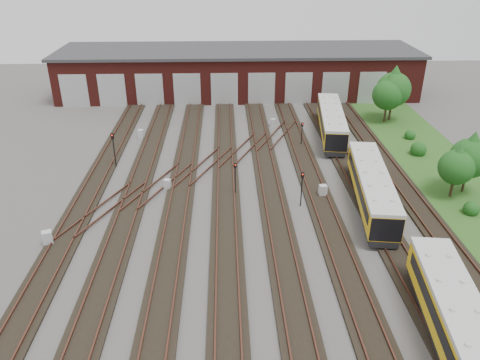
{
  "coord_description": "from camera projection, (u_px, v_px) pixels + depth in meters",
  "views": [
    {
      "loc": [
        -1.99,
        -27.63,
        19.61
      ],
      "look_at": [
        -0.81,
        7.25,
        2.0
      ],
      "focal_mm": 35.0,
      "sensor_mm": 36.0,
      "label": 1
    }
  ],
  "objects": [
    {
      "name": "relay_cabinet_0",
      "position": [
        48.0,
        238.0,
        33.89
      ],
      "size": [
        0.84,
        0.77,
        1.13
      ],
      "primitive_type": "cube",
      "rotation": [
        0.0,
        0.0,
        0.36
      ],
      "color": "#B8BBBE",
      "rests_on": "ground"
    },
    {
      "name": "grass_verge",
      "position": [
        454.0,
        182.0,
        43.04
      ],
      "size": [
        8.0,
        55.0,
        0.05
      ],
      "primitive_type": "cube",
      "color": "#204B19",
      "rests_on": "ground"
    },
    {
      "name": "maintenance_shed",
      "position": [
        238.0,
        71.0,
        67.77
      ],
      "size": [
        51.0,
        12.5,
        6.35
      ],
      "color": "#551815",
      "rests_on": "ground"
    },
    {
      "name": "relay_cabinet_1",
      "position": [
        141.0,
        134.0,
        52.68
      ],
      "size": [
        0.71,
        0.63,
        1.02
      ],
      "primitive_type": "cube",
      "rotation": [
        0.0,
        0.0,
        -0.22
      ],
      "color": "#B8BBBE",
      "rests_on": "ground"
    },
    {
      "name": "signal_mast_2",
      "position": [
        302.0,
        185.0,
        38.32
      ],
      "size": [
        0.26,
        0.24,
        3.14
      ],
      "rotation": [
        0.0,
        0.0,
        -0.08
      ],
      "color": "black",
      "rests_on": "ground"
    },
    {
      "name": "bush_1",
      "position": [
        410.0,
        134.0,
        52.5
      ],
      "size": [
        1.21,
        1.21,
        1.21
      ],
      "primitive_type": "sphere",
      "color": "#174915",
      "rests_on": "ground"
    },
    {
      "name": "relay_cabinet_4",
      "position": [
        323.0,
        191.0,
        40.46
      ],
      "size": [
        0.71,
        0.62,
        1.08
      ],
      "primitive_type": "cube",
      "rotation": [
        0.0,
        0.0,
        0.13
      ],
      "color": "#B8BBBE",
      "rests_on": "ground"
    },
    {
      "name": "ground",
      "position": [
        255.0,
        250.0,
        33.55
      ],
      "size": [
        120.0,
        120.0,
        0.0
      ],
      "primitive_type": "plane",
      "color": "#44423F",
      "rests_on": "ground"
    },
    {
      "name": "tree_2",
      "position": [
        471.0,
        154.0,
        39.81
      ],
      "size": [
        3.45,
        3.45,
        5.72
      ],
      "color": "#322716",
      "rests_on": "ground"
    },
    {
      "name": "signal_mast_3",
      "position": [
        302.0,
        131.0,
        50.25
      ],
      "size": [
        0.24,
        0.23,
        2.64
      ],
      "rotation": [
        0.0,
        0.0,
        0.23
      ],
      "color": "black",
      "rests_on": "ground"
    },
    {
      "name": "tree_0",
      "position": [
        394.0,
        85.0,
        56.33
      ],
      "size": [
        4.16,
        4.16,
        6.89
      ],
      "color": "#322716",
      "rests_on": "ground"
    },
    {
      "name": "metro_train",
      "position": [
        372.0,
        187.0,
        38.44
      ],
      "size": [
        4.1,
        45.52,
        2.75
      ],
      "rotation": [
        0.0,
        0.0,
        -0.13
      ],
      "color": "black",
      "rests_on": "ground"
    },
    {
      "name": "tree_1",
      "position": [
        388.0,
        91.0,
        55.96
      ],
      "size": [
        3.7,
        3.7,
        6.13
      ],
      "color": "#322716",
      "rests_on": "ground"
    },
    {
      "name": "track_network",
      "position": [
        252.0,
        244.0,
        34.02
      ],
      "size": [
        30.4,
        70.0,
        0.33
      ],
      "color": "black",
      "rests_on": "ground"
    },
    {
      "name": "bush_0",
      "position": [
        472.0,
        207.0,
        37.79
      ],
      "size": [
        1.27,
        1.27,
        1.27
      ],
      "primitive_type": "sphere",
      "color": "#174915",
      "rests_on": "ground"
    },
    {
      "name": "tree_3",
      "position": [
        457.0,
        163.0,
        39.23
      ],
      "size": [
        3.0,
        3.0,
        4.97
      ],
      "color": "#322716",
      "rests_on": "ground"
    },
    {
      "name": "relay_cabinet_3",
      "position": [
        273.0,
        123.0,
        56.17
      ],
      "size": [
        0.7,
        0.64,
        0.95
      ],
      "primitive_type": "cube",
      "rotation": [
        0.0,
        0.0,
        -0.35
      ],
      "color": "#B8BBBE",
      "rests_on": "ground"
    },
    {
      "name": "signal_mast_0",
      "position": [
        114.0,
        146.0,
        45.15
      ],
      "size": [
        0.28,
        0.26,
        3.5
      ],
      "rotation": [
        0.0,
        0.0,
        -0.02
      ],
      "color": "black",
      "rests_on": "ground"
    },
    {
      "name": "bush_2",
      "position": [
        419.0,
        147.0,
        48.43
      ],
      "size": [
        1.63,
        1.63,
        1.63
      ],
      "primitive_type": "sphere",
      "color": "#174915",
      "rests_on": "ground"
    },
    {
      "name": "signal_mast_1",
      "position": [
        235.0,
        175.0,
        40.19
      ],
      "size": [
        0.24,
        0.22,
        3.01
      ],
      "rotation": [
        0.0,
        0.0,
        0.1
      ],
      "color": "black",
      "rests_on": "ground"
    },
    {
      "name": "relay_cabinet_2",
      "position": [
        167.0,
        185.0,
        41.66
      ],
      "size": [
        0.7,
        0.64,
        0.96
      ],
      "primitive_type": "cube",
      "rotation": [
        0.0,
        0.0,
        -0.33
      ],
      "color": "#B8BBBE",
      "rests_on": "ground"
    }
  ]
}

